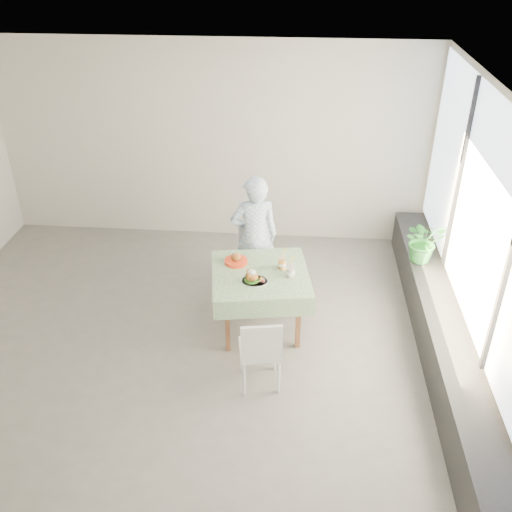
# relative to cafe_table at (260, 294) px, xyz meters

# --- Properties ---
(floor) EXTENTS (6.00, 6.00, 0.00)m
(floor) POSITION_rel_cafe_table_xyz_m (-0.84, -0.25, -0.46)
(floor) COLOR #5F5D5A
(floor) RESTS_ON ground
(ceiling) EXTENTS (6.00, 6.00, 0.00)m
(ceiling) POSITION_rel_cafe_table_xyz_m (-0.84, -0.25, 2.34)
(ceiling) COLOR white
(ceiling) RESTS_ON ground
(wall_back) EXTENTS (6.00, 0.02, 2.80)m
(wall_back) POSITION_rel_cafe_table_xyz_m (-0.84, 2.25, 0.94)
(wall_back) COLOR beige
(wall_back) RESTS_ON ground
(wall_front) EXTENTS (6.00, 0.02, 2.80)m
(wall_front) POSITION_rel_cafe_table_xyz_m (-0.84, -2.75, 0.94)
(wall_front) COLOR beige
(wall_front) RESTS_ON ground
(wall_right) EXTENTS (0.02, 5.00, 2.80)m
(wall_right) POSITION_rel_cafe_table_xyz_m (2.16, -0.25, 0.94)
(wall_right) COLOR beige
(wall_right) RESTS_ON ground
(window_pane) EXTENTS (0.01, 4.80, 2.18)m
(window_pane) POSITION_rel_cafe_table_xyz_m (2.13, -0.25, 1.19)
(window_pane) COLOR #D1E0F9
(window_pane) RESTS_ON ground
(window_ledge) EXTENTS (0.40, 4.80, 0.50)m
(window_ledge) POSITION_rel_cafe_table_xyz_m (1.96, -0.25, -0.21)
(window_ledge) COLOR black
(window_ledge) RESTS_ON ground
(cafe_table) EXTENTS (1.20, 1.20, 0.74)m
(cafe_table) POSITION_rel_cafe_table_xyz_m (0.00, 0.00, 0.00)
(cafe_table) COLOR brown
(cafe_table) RESTS_ON ground
(chair_far) EXTENTS (0.57, 0.57, 0.92)m
(chair_far) POSITION_rel_cafe_table_xyz_m (-0.06, 0.73, -0.18)
(chair_far) COLOR white
(chair_far) RESTS_ON ground
(chair_near) EXTENTS (0.46, 0.46, 0.84)m
(chair_near) POSITION_rel_cafe_table_xyz_m (0.07, -0.92, -0.20)
(chair_near) COLOR white
(chair_near) RESTS_ON ground
(diner) EXTENTS (0.64, 0.50, 1.57)m
(diner) POSITION_rel_cafe_table_xyz_m (-0.13, 0.72, 0.32)
(diner) COLOR #8DB5E2
(diner) RESTS_ON ground
(main_dish) EXTENTS (0.29, 0.29, 0.15)m
(main_dish) POSITION_rel_cafe_table_xyz_m (-0.06, -0.19, 0.33)
(main_dish) COLOR white
(main_dish) RESTS_ON cafe_table
(juice_cup_orange) EXTENTS (0.10, 0.10, 0.28)m
(juice_cup_orange) POSITION_rel_cafe_table_xyz_m (0.23, 0.11, 0.35)
(juice_cup_orange) COLOR white
(juice_cup_orange) RESTS_ON cafe_table
(juice_cup_lemonade) EXTENTS (0.10, 0.10, 0.29)m
(juice_cup_lemonade) POSITION_rel_cafe_table_xyz_m (0.33, -0.05, 0.35)
(juice_cup_lemonade) COLOR white
(juice_cup_lemonade) RESTS_ON cafe_table
(second_dish) EXTENTS (0.26, 0.26, 0.12)m
(second_dish) POSITION_rel_cafe_table_xyz_m (-0.29, 0.18, 0.32)
(second_dish) COLOR red
(second_dish) RESTS_ON cafe_table
(potted_plant) EXTENTS (0.56, 0.51, 0.53)m
(potted_plant) POSITION_rel_cafe_table_xyz_m (1.89, 0.84, 0.31)
(potted_plant) COLOR #26732F
(potted_plant) RESTS_ON window_ledge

